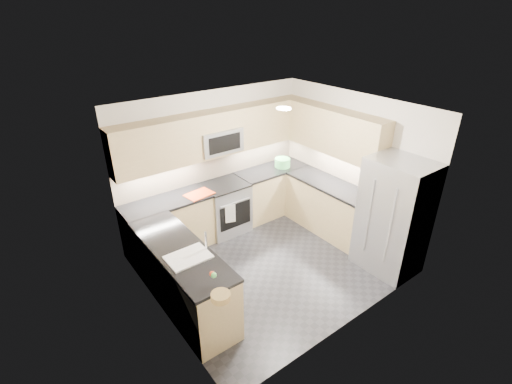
% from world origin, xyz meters
% --- Properties ---
extents(floor, '(3.60, 3.20, 0.00)m').
position_xyz_m(floor, '(0.00, 0.00, 0.00)').
color(floor, '#222327').
rests_on(floor, ground).
extents(ceiling, '(3.60, 3.20, 0.02)m').
position_xyz_m(ceiling, '(0.00, 0.00, 2.50)').
color(ceiling, beige).
rests_on(ceiling, wall_back).
extents(wall_back, '(3.60, 0.02, 2.50)m').
position_xyz_m(wall_back, '(0.00, 1.60, 1.25)').
color(wall_back, beige).
rests_on(wall_back, floor).
extents(wall_front, '(3.60, 0.02, 2.50)m').
position_xyz_m(wall_front, '(0.00, -1.60, 1.25)').
color(wall_front, beige).
rests_on(wall_front, floor).
extents(wall_left, '(0.02, 3.20, 2.50)m').
position_xyz_m(wall_left, '(-1.80, 0.00, 1.25)').
color(wall_left, beige).
rests_on(wall_left, floor).
extents(wall_right, '(0.02, 3.20, 2.50)m').
position_xyz_m(wall_right, '(1.80, 0.00, 1.25)').
color(wall_right, beige).
rests_on(wall_right, floor).
extents(base_cab_back_left, '(1.42, 0.60, 0.90)m').
position_xyz_m(base_cab_back_left, '(-1.09, 1.30, 0.45)').
color(base_cab_back_left, tan).
rests_on(base_cab_back_left, floor).
extents(base_cab_back_right, '(1.42, 0.60, 0.90)m').
position_xyz_m(base_cab_back_right, '(1.09, 1.30, 0.45)').
color(base_cab_back_right, tan).
rests_on(base_cab_back_right, floor).
extents(base_cab_right, '(0.60, 1.70, 0.90)m').
position_xyz_m(base_cab_right, '(1.50, 0.15, 0.45)').
color(base_cab_right, tan).
rests_on(base_cab_right, floor).
extents(base_cab_peninsula, '(0.60, 2.00, 0.90)m').
position_xyz_m(base_cab_peninsula, '(-1.50, 0.00, 0.45)').
color(base_cab_peninsula, tan).
rests_on(base_cab_peninsula, floor).
extents(countertop_back_left, '(1.42, 0.63, 0.04)m').
position_xyz_m(countertop_back_left, '(-1.09, 1.30, 0.92)').
color(countertop_back_left, black).
rests_on(countertop_back_left, base_cab_back_left).
extents(countertop_back_right, '(1.42, 0.63, 0.04)m').
position_xyz_m(countertop_back_right, '(1.09, 1.30, 0.92)').
color(countertop_back_right, black).
rests_on(countertop_back_right, base_cab_back_right).
extents(countertop_right, '(0.63, 1.70, 0.04)m').
position_xyz_m(countertop_right, '(1.50, 0.15, 0.92)').
color(countertop_right, black).
rests_on(countertop_right, base_cab_right).
extents(countertop_peninsula, '(0.63, 2.00, 0.04)m').
position_xyz_m(countertop_peninsula, '(-1.50, 0.00, 0.92)').
color(countertop_peninsula, black).
rests_on(countertop_peninsula, base_cab_peninsula).
extents(upper_cab_back, '(3.60, 0.35, 0.75)m').
position_xyz_m(upper_cab_back, '(0.00, 1.43, 1.83)').
color(upper_cab_back, tan).
rests_on(upper_cab_back, wall_back).
extents(upper_cab_right, '(0.35, 1.95, 0.75)m').
position_xyz_m(upper_cab_right, '(1.62, 0.28, 1.83)').
color(upper_cab_right, tan).
rests_on(upper_cab_right, wall_right).
extents(backsplash_back, '(3.60, 0.01, 0.51)m').
position_xyz_m(backsplash_back, '(0.00, 1.60, 1.20)').
color(backsplash_back, tan).
rests_on(backsplash_back, wall_back).
extents(backsplash_right, '(0.01, 2.30, 0.51)m').
position_xyz_m(backsplash_right, '(1.80, 0.45, 1.20)').
color(backsplash_right, tan).
rests_on(backsplash_right, wall_right).
extents(gas_range, '(0.76, 0.65, 0.91)m').
position_xyz_m(gas_range, '(0.00, 1.28, 0.46)').
color(gas_range, '#999BA1').
rests_on(gas_range, floor).
extents(range_cooktop, '(0.76, 0.65, 0.03)m').
position_xyz_m(range_cooktop, '(0.00, 1.28, 0.92)').
color(range_cooktop, black).
rests_on(range_cooktop, gas_range).
extents(oven_door_glass, '(0.62, 0.02, 0.45)m').
position_xyz_m(oven_door_glass, '(0.00, 0.95, 0.45)').
color(oven_door_glass, black).
rests_on(oven_door_glass, gas_range).
extents(oven_handle, '(0.60, 0.02, 0.02)m').
position_xyz_m(oven_handle, '(0.00, 0.93, 0.72)').
color(oven_handle, '#B2B5BA').
rests_on(oven_handle, gas_range).
extents(microwave, '(0.76, 0.40, 0.40)m').
position_xyz_m(microwave, '(0.00, 1.40, 1.70)').
color(microwave, gray).
rests_on(microwave, upper_cab_back).
extents(microwave_door, '(0.60, 0.01, 0.28)m').
position_xyz_m(microwave_door, '(0.00, 1.20, 1.70)').
color(microwave_door, black).
rests_on(microwave_door, microwave).
extents(refrigerator, '(0.70, 0.90, 1.80)m').
position_xyz_m(refrigerator, '(1.45, -1.15, 0.90)').
color(refrigerator, '#A0A2A8').
rests_on(refrigerator, floor).
extents(fridge_handle_left, '(0.02, 0.02, 1.20)m').
position_xyz_m(fridge_handle_left, '(1.08, -1.33, 0.95)').
color(fridge_handle_left, '#B2B5BA').
rests_on(fridge_handle_left, refrigerator).
extents(fridge_handle_right, '(0.02, 0.02, 1.20)m').
position_xyz_m(fridge_handle_right, '(1.08, -0.97, 0.95)').
color(fridge_handle_right, '#B2B5BA').
rests_on(fridge_handle_right, refrigerator).
extents(sink_basin, '(0.52, 0.38, 0.16)m').
position_xyz_m(sink_basin, '(-1.50, -0.25, 0.88)').
color(sink_basin, white).
rests_on(sink_basin, base_cab_peninsula).
extents(faucet, '(0.03, 0.03, 0.28)m').
position_xyz_m(faucet, '(-1.24, -0.25, 1.08)').
color(faucet, silver).
rests_on(faucet, countertop_peninsula).
extents(utensil_bowl, '(0.39, 0.39, 0.17)m').
position_xyz_m(utensil_bowl, '(1.31, 1.24, 1.02)').
color(utensil_bowl, '#52C05E').
rests_on(utensil_bowl, countertop_back_right).
extents(cutting_board, '(0.48, 0.37, 0.01)m').
position_xyz_m(cutting_board, '(-0.55, 1.17, 0.95)').
color(cutting_board, red).
rests_on(cutting_board, countertop_back_left).
extents(fruit_basket, '(0.28, 0.28, 0.08)m').
position_xyz_m(fruit_basket, '(-1.57, -1.11, 0.98)').
color(fruit_basket, '#A0814A').
rests_on(fruit_basket, countertop_peninsula).
extents(fruit_apple, '(0.06, 0.06, 0.06)m').
position_xyz_m(fruit_apple, '(-1.49, -0.82, 1.05)').
color(fruit_apple, '#BB3315').
rests_on(fruit_apple, fruit_basket).
extents(fruit_pear, '(0.07, 0.07, 0.07)m').
position_xyz_m(fruit_pear, '(-1.49, -0.85, 1.05)').
color(fruit_pear, '#4CB353').
rests_on(fruit_pear, fruit_basket).
extents(dish_towel_check, '(0.17, 0.07, 0.33)m').
position_xyz_m(dish_towel_check, '(-0.13, 0.91, 0.55)').
color(dish_towel_check, white).
rests_on(dish_towel_check, oven_handle).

